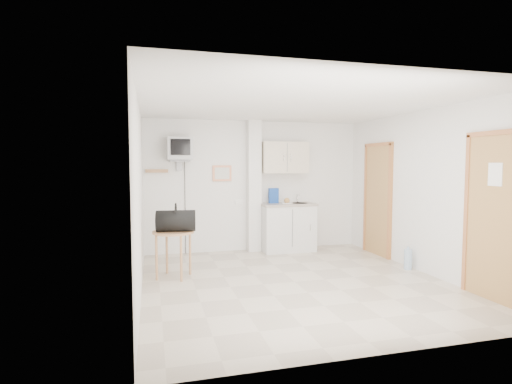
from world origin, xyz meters
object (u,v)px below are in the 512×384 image
object	(u,v)px
round_table	(173,237)
duffel_bag	(176,221)
crt_television	(180,149)
water_bottle	(408,259)

from	to	relation	value
round_table	duffel_bag	distance (m)	0.26
crt_television	duffel_bag	xyz separation A→B (m)	(-0.16, -1.39, -1.08)
duffel_bag	water_bottle	bearing A→B (deg)	-0.51
crt_television	duffel_bag	bearing A→B (deg)	-96.72
duffel_bag	water_bottle	xyz separation A→B (m)	(3.59, -0.45, -0.69)
crt_television	round_table	world-z (taller)	crt_television
round_table	duffel_bag	bearing A→B (deg)	-52.06
round_table	duffel_bag	xyz separation A→B (m)	(0.04, -0.05, 0.26)
water_bottle	round_table	bearing A→B (deg)	172.23
crt_television	water_bottle	xyz separation A→B (m)	(3.43, -1.84, -1.77)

